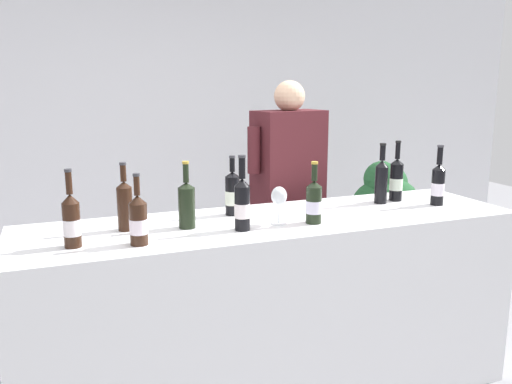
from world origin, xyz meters
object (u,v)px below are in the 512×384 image
Objects in this scene: wine_bottle_6 at (438,184)px; wine_bottle_9 at (125,204)px; wine_bottle_7 at (138,220)px; potted_shrub at (386,208)px; wine_bottle_5 at (232,193)px; person_server at (288,216)px; wine_bottle_1 at (381,180)px; wine_glass at (279,198)px; wine_bottle_3 at (314,202)px; wine_bottle_8 at (72,220)px; wine_bottle_4 at (242,203)px; wine_bottle_0 at (186,203)px; wine_bottle_2 at (396,179)px.

wine_bottle_9 is (-1.74, 0.10, 0.00)m from wine_bottle_6.
wine_bottle_7 is 0.30× the size of potted_shrub.
person_server is at bearing 41.41° from wine_bottle_5.
wine_bottle_1 is 1.85× the size of wine_glass.
wine_bottle_8 is at bearing 178.87° from wine_bottle_3.
wine_bottle_4 is (-0.38, 0.01, 0.02)m from wine_bottle_3.
wine_bottle_6 is (1.22, 0.09, -0.01)m from wine_bottle_4.
wine_bottle_7 is (-0.87, -0.05, 0.00)m from wine_bottle_3.
person_server is (0.83, 0.64, -0.30)m from wine_bottle_0.
wine_bottle_9 is (-1.46, -0.05, -0.01)m from wine_bottle_1.
wine_bottle_8 is 1.04× the size of wine_bottle_9.
wine_bottle_4 is at bearing -143.01° from potted_shrub.
wine_bottle_6 reaches higher than wine_bottle_9.
wine_bottle_4 is 0.21m from wine_glass.
person_server is (1.36, 0.76, -0.29)m from wine_bottle_8.
wine_bottle_0 is at bearing -150.74° from wine_bottle_5.
potted_shrub is (1.69, 1.01, -0.45)m from wine_bottle_5.
wine_bottle_7 is at bearing -168.04° from wine_bottle_2.
person_server is at bearing 27.54° from wine_bottle_9.
wine_bottle_3 is (0.61, -0.15, -0.01)m from wine_bottle_0.
wine_bottle_0 reaches higher than wine_glass.
wine_bottle_5 is at bearing -149.04° from potted_shrub.
wine_glass is (0.97, 0.03, 0.02)m from wine_bottle_8.
wine_bottle_9 reaches higher than wine_bottle_3.
wine_bottle_4 is 1.10× the size of wine_bottle_9.
wine_glass is at bearing 1.51° from wine_bottle_8.
wine_bottle_2 is 0.89m from wine_glass.
wine_bottle_4 is 1.03m from person_server.
wine_bottle_1 is at bearing 5.35° from wine_bottle_0.
person_server reaches higher than wine_bottle_3.
wine_bottle_3 is 0.90× the size of wine_bottle_6.
wine_bottle_3 is 0.85m from wine_bottle_6.
wine_bottle_3 is at bearing -1.13° from wine_bottle_8.
wine_bottle_6 is (0.85, 0.10, 0.01)m from wine_bottle_3.
wine_bottle_0 is at bearing -12.08° from wine_bottle_9.
wine_bottle_4 reaches higher than wine_bottle_6.
wine_bottle_3 is at bearing -157.70° from wine_bottle_2.
wine_bottle_2 is at bearing 12.93° from wine_bottle_1.
wine_bottle_0 is 0.90× the size of wine_bottle_4.
wine_bottle_7 is 1.40m from person_server.
wine_bottle_2 reaches higher than wine_bottle_0.
wine_glass is at bearing -117.82° from person_server.
wine_bottle_8 is (-1.99, -0.08, -0.01)m from wine_bottle_6.
wine_bottle_7 is at bearing -168.12° from wine_bottle_1.
wine_bottle_1 is at bearing 15.73° from wine_glass.
wine_bottle_0 is at bearing 13.07° from wine_bottle_8.
potted_shrub is (0.52, 1.22, -0.46)m from wine_bottle_6.
wine_bottle_6 is at bearing 6.90° from wine_bottle_3.
wine_bottle_2 is at bearing 2.83° from wine_bottle_9.
wine_glass is (0.73, -0.16, 0.01)m from wine_bottle_9.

